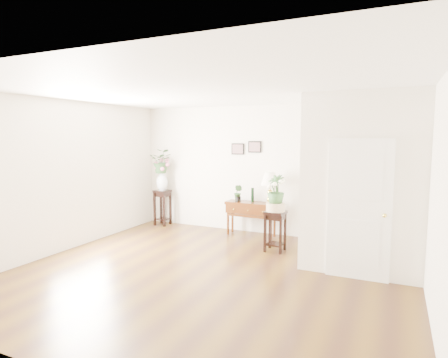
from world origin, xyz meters
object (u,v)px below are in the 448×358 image
Objects in this scene: table_lamp at (270,187)px; plant_stand_b at (275,231)px; plant_stand_a at (163,207)px; console_table at (251,219)px.

table_lamp is 1.16m from plant_stand_b.
plant_stand_a reaches higher than plant_stand_b.
console_table is at bearing -1.05° from plant_stand_a.
console_table is 2.29m from plant_stand_a.
table_lamp is (0.41, 0.00, 0.72)m from console_table.
plant_stand_a reaches higher than console_table.
console_table is 1.16m from plant_stand_b.
plant_stand_a is 3.21m from plant_stand_b.
plant_stand_b is at bearing -65.76° from table_lamp.
console_table is 1.29× the size of plant_stand_a.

